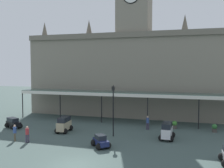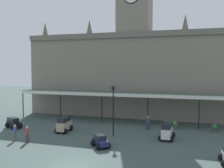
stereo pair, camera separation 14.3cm
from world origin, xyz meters
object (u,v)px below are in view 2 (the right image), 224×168
Objects in this scene: pedestrian_crossing_forecourt at (27,133)px; car_navy_sedan at (100,142)px; pedestrian_beside_cars at (148,122)px; victorian_lamppost at (113,105)px; planter_near_kerb at (215,128)px; pedestrian_near_entrance at (15,132)px; car_black_estate at (14,123)px; car_beige_van at (64,125)px; planter_by_canopy at (65,120)px; car_white_van at (167,132)px; planter_forecourt_centre at (175,125)px.

car_navy_sedan is at bearing 4.80° from pedestrian_crossing_forecourt.
victorian_lamppost is (-3.15, -4.09, 2.54)m from pedestrian_beside_cars.
pedestrian_crossing_forecourt is at bearing -151.95° from planter_near_kerb.
car_navy_sedan is at bearing -111.15° from pedestrian_beside_cars.
planter_near_kerb is at bearing 25.85° from pedestrian_near_entrance.
planter_near_kerb is (10.81, 5.06, -2.96)m from victorian_lamppost.
car_black_estate is 6.10m from pedestrian_near_entrance.
pedestrian_crossing_forecourt is 20.88m from planter_near_kerb.
car_black_estate is 7.27m from pedestrian_crossing_forecourt.
victorian_lamppost reaches higher than car_beige_van.
planter_by_canopy is at bearing 115.97° from car_beige_van.
car_beige_van and car_white_van have the same top height.
car_navy_sedan is at bearing -45.60° from planter_by_canopy.
car_beige_van is at bearing 144.70° from car_navy_sedan.
car_white_van reaches higher than planter_by_canopy.
victorian_lamppost reaches higher than pedestrian_beside_cars.
planter_near_kerb is at bearing 11.76° from car_black_estate.
car_white_van is 5.14m from planter_forecourt_centre.
pedestrian_near_entrance is 22.22m from planter_near_kerb.
car_navy_sedan is 2.33× the size of planter_by_canopy.
pedestrian_beside_cars is 7.73m from planter_near_kerb.
car_beige_van reaches higher than pedestrian_crossing_forecourt.
car_beige_van is 13.44m from planter_forecourt_centre.
pedestrian_beside_cars is 1.74× the size of planter_by_canopy.
pedestrian_crossing_forecourt is 1.74× the size of planter_forecourt_centre.
car_white_van reaches higher than planter_near_kerb.
planter_by_canopy is at bearing 153.63° from victorian_lamppost.
pedestrian_beside_cars is at bearing 0.99° from planter_by_canopy.
victorian_lamppost is at bearing -138.45° from planter_forecourt_centre.
car_black_estate reaches higher than planter_forecourt_centre.
pedestrian_near_entrance is 1.74× the size of planter_by_canopy.
pedestrian_near_entrance is at bearing -146.62° from planter_forecourt_centre.
car_black_estate is at bearing 162.02° from car_navy_sedan.
planter_by_canopy is at bearing -179.01° from pedestrian_beside_cars.
car_black_estate is 1.45× the size of pedestrian_beside_cars.
car_navy_sedan is at bearing -139.74° from planter_near_kerb.
car_navy_sedan is 0.92× the size of car_black_estate.
pedestrian_beside_cars is (9.20, 3.94, 0.10)m from car_beige_van.
planter_by_canopy is at bearing 165.75° from car_white_van.
victorian_lamppost is at bearing 26.74° from pedestrian_near_entrance.
pedestrian_beside_cars reaches higher than car_black_estate.
pedestrian_beside_cars reaches higher than planter_near_kerb.
victorian_lamppost reaches higher than pedestrian_crossing_forecourt.
car_beige_van is 17.56m from planter_near_kerb.
car_black_estate is 2.53× the size of planter_by_canopy.
victorian_lamppost is (13.01, -0.10, 2.89)m from car_black_estate.
pedestrian_beside_cars is at bearing 13.87° from car_black_estate.
planter_near_kerb is (7.66, 0.97, -0.42)m from pedestrian_beside_cars.
pedestrian_near_entrance is (3.83, -4.73, 0.34)m from car_black_estate.
victorian_lamppost is (6.04, -0.15, 2.64)m from car_beige_van.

